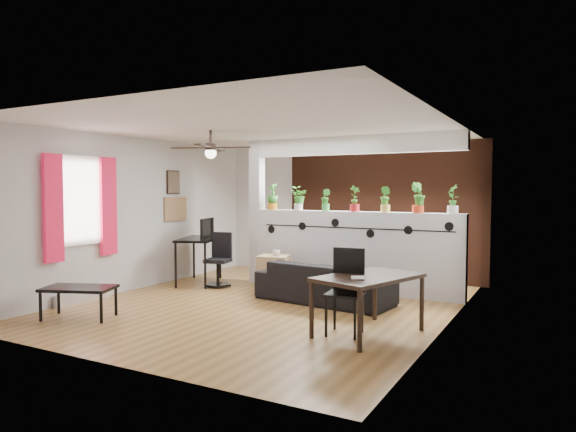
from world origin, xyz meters
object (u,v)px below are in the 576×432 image
at_px(potted_plant_2, 326,199).
at_px(sofa, 324,283).
at_px(potted_plant_1, 298,197).
at_px(folding_chair, 347,283).
at_px(potted_plant_4, 385,198).
at_px(cube_shelf, 274,273).
at_px(potted_plant_5, 418,197).
at_px(cup, 276,253).
at_px(office_chair, 219,263).
at_px(computer_desk, 199,242).
at_px(potted_plant_6, 453,198).
at_px(dining_table, 368,282).
at_px(potted_plant_3, 355,198).
at_px(ceiling_fan, 211,149).
at_px(potted_plant_0, 273,196).
at_px(coffee_table, 79,290).

relative_size(potted_plant_2, sofa, 0.19).
bearing_deg(potted_plant_1, folding_chair, -51.49).
relative_size(potted_plant_4, cube_shelf, 0.69).
distance_m(potted_plant_5, cup, 2.49).
bearing_deg(office_chair, sofa, -7.06).
distance_m(computer_desk, folding_chair, 4.01).
height_order(potted_plant_5, sofa, potted_plant_5).
height_order(cube_shelf, cup, cup).
relative_size(potted_plant_1, potted_plant_2, 1.13).
relative_size(cup, computer_desk, 0.10).
bearing_deg(potted_plant_2, potted_plant_6, -0.00).
xyz_separation_m(cup, folding_chair, (1.98, -1.76, -0.06)).
bearing_deg(office_chair, dining_table, -25.64).
height_order(potted_plant_6, office_chair, potted_plant_6).
bearing_deg(office_chair, potted_plant_3, 16.72).
height_order(sofa, cube_shelf, cube_shelf).
relative_size(potted_plant_5, cube_shelf, 0.80).
bearing_deg(folding_chair, computer_desk, 154.05).
distance_m(potted_plant_3, potted_plant_5, 1.05).
distance_m(cup, dining_table, 2.80).
xyz_separation_m(office_chair, folding_chair, (3.08, -1.66, 0.19)).
bearing_deg(ceiling_fan, potted_plant_6, 29.51).
bearing_deg(potted_plant_5, potted_plant_3, -180.00).
relative_size(potted_plant_4, office_chair, 0.45).
relative_size(cube_shelf, cup, 4.74).
bearing_deg(potted_plant_0, sofa, -32.99).
relative_size(potted_plant_2, office_chair, 0.41).
bearing_deg(folding_chair, office_chair, 151.77).
bearing_deg(cup, potted_plant_4, 18.92).
distance_m(potted_plant_1, potted_plant_4, 1.58).
xyz_separation_m(ceiling_fan, cube_shelf, (0.38, 1.22, -2.01)).
distance_m(sofa, folding_chair, 1.70).
xyz_separation_m(potted_plant_0, office_chair, (-0.70, -0.68, -1.19)).
height_order(sofa, folding_chair, folding_chair).
bearing_deg(potted_plant_6, ceiling_fan, -150.49).
bearing_deg(ceiling_fan, potted_plant_3, 48.37).
height_order(potted_plant_0, potted_plant_1, potted_plant_0).
height_order(ceiling_fan, potted_plant_1, ceiling_fan).
height_order(potted_plant_6, sofa, potted_plant_6).
xyz_separation_m(potted_plant_2, coffee_table, (-2.06, -3.40, -1.17)).
bearing_deg(ceiling_fan, cube_shelf, 72.68).
bearing_deg(potted_plant_2, ceiling_fan, -120.81).
bearing_deg(potted_plant_4, potted_plant_6, 0.00).
bearing_deg(dining_table, sofa, 131.35).
height_order(potted_plant_3, cup, potted_plant_3).
bearing_deg(folding_chair, ceiling_fan, 167.38).
distance_m(potted_plant_3, sofa, 1.61).
bearing_deg(potted_plant_6, computer_desk, -172.40).
bearing_deg(sofa, potted_plant_6, -143.79).
relative_size(potted_plant_3, folding_chair, 0.43).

